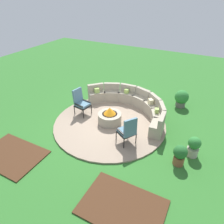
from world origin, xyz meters
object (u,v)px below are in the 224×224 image
potted_plant_2 (180,154)px  potted_plant_1 (194,146)px  lounge_chair_front_right (128,130)px  potted_plant_0 (182,98)px  curved_stone_bench (133,104)px  lounge_chair_front_left (81,102)px  fire_pit (110,117)px

potted_plant_2 → potted_plant_1: bearing=62.1°
lounge_chair_front_right → potted_plant_1: size_ratio=1.48×
potted_plant_0 → potted_plant_2: (0.71, -3.74, -0.04)m
curved_stone_bench → potted_plant_2: size_ratio=5.57×
lounge_chair_front_right → potted_plant_2: (1.83, -0.12, -0.22)m
lounge_chair_front_left → potted_plant_2: bearing=86.0°
potted_plant_0 → potted_plant_1: (1.03, -3.14, -0.04)m
curved_stone_bench → potted_plant_2: 3.42m
potted_plant_0 → curved_stone_bench: bearing=-141.5°
curved_stone_bench → lounge_chair_front_left: (-1.90, -1.27, 0.23)m
fire_pit → potted_plant_2: size_ratio=1.33×
fire_pit → lounge_chair_front_left: size_ratio=0.84×
lounge_chair_front_left → potted_plant_1: 4.77m
lounge_chair_front_left → potted_plant_0: 4.61m
potted_plant_1 → potted_plant_2: 0.69m
curved_stone_bench → potted_plant_1: bearing=-30.8°
fire_pit → potted_plant_1: size_ratio=1.30×
lounge_chair_front_right → potted_plant_0: size_ratio=1.35×
potted_plant_1 → potted_plant_2: (-0.32, -0.61, 0.00)m
lounge_chair_front_left → lounge_chair_front_right: (2.60, -0.91, -0.01)m
potted_plant_1 → potted_plant_2: size_ratio=1.02×
lounge_chair_front_right → potted_plant_2: bearing=-62.1°
fire_pit → curved_stone_bench: bearing=70.9°
curved_stone_bench → potted_plant_0: curved_stone_bench is taller
lounge_chair_front_left → potted_plant_0: (3.72, 2.71, -0.19)m
potted_plant_2 → lounge_chair_front_left: bearing=166.9°
curved_stone_bench → lounge_chair_front_right: lounge_chair_front_right is taller
curved_stone_bench → lounge_chair_front_right: bearing=-72.3°
potted_plant_0 → lounge_chair_front_right: bearing=-107.1°
fire_pit → lounge_chair_front_right: size_ratio=0.87×
potted_plant_1 → potted_plant_2: bearing=-117.9°
curved_stone_bench → potted_plant_1: (2.85, -1.69, -0.00)m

